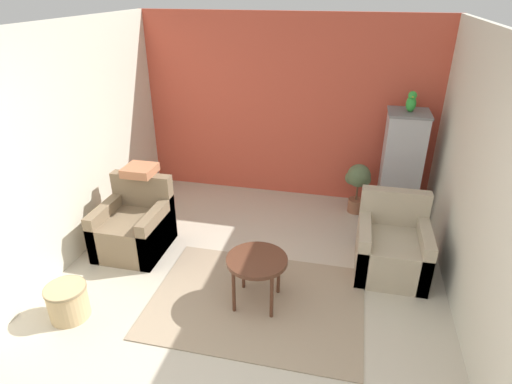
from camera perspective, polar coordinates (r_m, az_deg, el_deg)
The scene contains 12 objects.
wall_back_accent at distance 6.13m, azimuth 4.09°, elevation 10.98°, with size 4.20×0.06×2.55m.
wall_left at distance 5.19m, azimuth -22.99°, elevation 6.08°, with size 0.06×3.76×2.55m.
wall_right at distance 4.41m, azimuth 27.22°, elevation 1.79°, with size 0.06×3.76×2.55m.
area_rug at distance 4.42m, azimuth 0.11°, elevation -14.37°, with size 2.10×1.53×0.01m.
coffee_table at distance 4.14m, azimuth 0.11°, elevation -9.53°, with size 0.59×0.59×0.53m.
armchair_left at distance 5.25m, azimuth -15.89°, elevation -4.58°, with size 0.74×0.80×0.84m.
armchair_right at distance 4.92m, azimuth 17.62°, elevation -7.14°, with size 0.74×0.80×0.84m.
birdcage at distance 5.86m, azimuth 18.73°, elevation 3.11°, with size 0.55×0.55×1.46m.
parrot at distance 5.60m, azimuth 20.00°, elevation 11.21°, with size 0.12×0.22×0.26m.
potted_plant at distance 5.94m, azimuth 13.44°, elevation 1.38°, with size 0.34×0.31×0.70m.
wicker_basket at distance 4.52m, azimuth -23.80°, elevation -13.14°, with size 0.39×0.39×0.34m.
throw_pillow at distance 5.21m, azimuth -15.23°, elevation 2.82°, with size 0.35×0.35×0.10m.
Camera 1 is at (0.91, -2.05, 2.89)m, focal length 30.00 mm.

